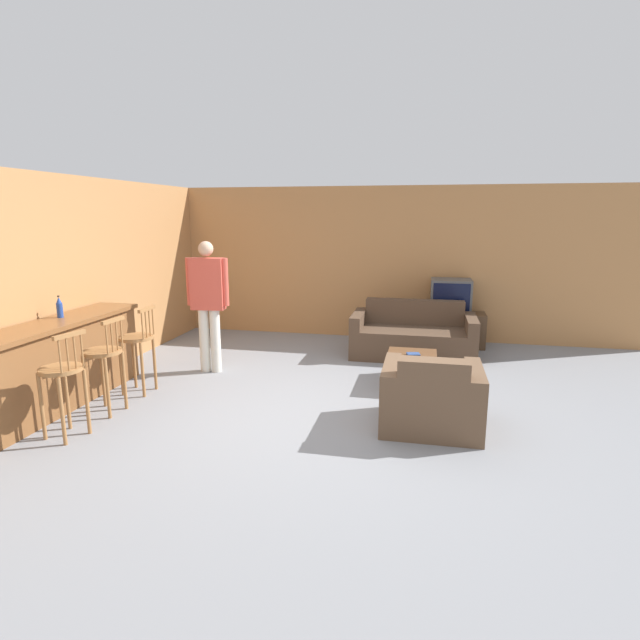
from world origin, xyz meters
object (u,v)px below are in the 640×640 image
(bottle, at_px, (60,308))
(person_by_window, at_px, (208,299))
(bar_chair_mid, at_px, (104,360))
(couch_far, at_px, (413,337))
(bar_chair_far, at_px, (138,345))
(coffee_table, at_px, (412,361))
(tv, at_px, (451,296))
(tv_unit, at_px, (449,329))
(armchair_near, at_px, (431,400))
(bar_chair_near, at_px, (63,379))
(book_on_table, at_px, (413,355))

(bottle, bearing_deg, person_by_window, 47.62)
(bar_chair_mid, height_order, couch_far, bar_chair_mid)
(bar_chair_mid, relative_size, bar_chair_far, 1.00)
(coffee_table, height_order, tv, tv)
(bar_chair_far, height_order, tv_unit, bar_chair_far)
(bar_chair_mid, xyz_separation_m, bar_chair_far, (0.00, 0.64, 0.00))
(armchair_near, height_order, tv_unit, armchair_near)
(tv_unit, distance_m, tv, 0.55)
(bar_chair_near, relative_size, couch_far, 0.58)
(tv, height_order, book_on_table, tv)
(bar_chair_near, height_order, bar_chair_mid, same)
(bar_chair_near, bearing_deg, tv_unit, 49.30)
(bar_chair_far, bearing_deg, book_on_table, 17.91)
(bar_chair_near, xyz_separation_m, armchair_near, (3.45, 0.95, -0.30))
(couch_far, xyz_separation_m, bottle, (-3.91, -2.70, 0.79))
(tv_unit, relative_size, person_by_window, 0.64)
(bar_chair_far, distance_m, book_on_table, 3.40)
(armchair_near, xyz_separation_m, bottle, (-4.17, -0.04, 0.79))
(bar_chair_far, height_order, book_on_table, bar_chair_far)
(couch_far, height_order, coffee_table, couch_far)
(coffee_table, height_order, book_on_table, book_on_table)
(armchair_near, relative_size, book_on_table, 5.36)
(bar_chair_near, bearing_deg, book_on_table, 35.72)
(bar_chair_far, height_order, tv, tv)
(armchair_near, xyz_separation_m, tv, (0.30, 3.41, 0.53))
(couch_far, distance_m, tv_unit, 0.94)
(bar_chair_mid, xyz_separation_m, couch_far, (3.19, 2.98, -0.30))
(armchair_near, height_order, tv, tv)
(bar_chair_mid, bearing_deg, tv_unit, 44.83)
(bar_chair_near, bearing_deg, tv, 49.28)
(bar_chair_mid, relative_size, coffee_table, 1.20)
(tv_unit, relative_size, bottle, 4.49)
(bar_chair_far, bearing_deg, tv, 39.40)
(bar_chair_far, bearing_deg, coffee_table, 17.16)
(coffee_table, bearing_deg, armchair_near, -79.74)
(bar_chair_far, height_order, couch_far, bar_chair_far)
(couch_far, bearing_deg, bar_chair_far, -143.80)
(armchair_near, bearing_deg, bar_chair_near, -164.53)
(armchair_near, distance_m, book_on_table, 1.39)
(bar_chair_mid, height_order, tv, tv)
(bar_chair_mid, bearing_deg, person_by_window, 72.99)
(book_on_table, bearing_deg, person_by_window, -178.20)
(couch_far, relative_size, person_by_window, 1.03)
(bottle, relative_size, person_by_window, 0.14)
(tv_unit, bearing_deg, bottle, -142.33)
(person_by_window, bearing_deg, bar_chair_far, -117.10)
(bar_chair_near, xyz_separation_m, tv, (3.75, 4.36, 0.23))
(armchair_near, height_order, coffee_table, armchair_near)
(bar_chair_mid, xyz_separation_m, bottle, (-0.72, 0.28, 0.49))
(bar_chair_mid, distance_m, tv, 5.29)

